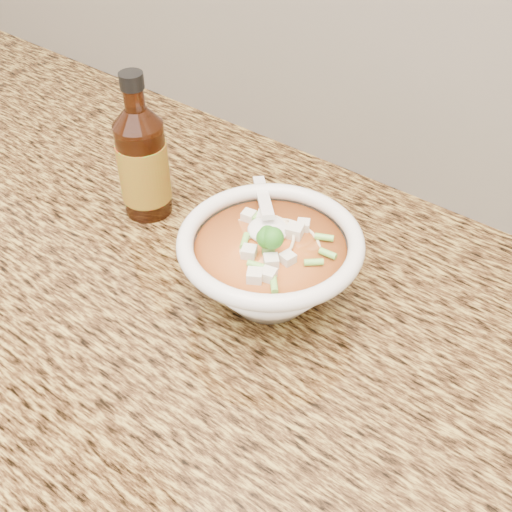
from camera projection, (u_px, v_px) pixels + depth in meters
The scene contains 3 objects.
counter_slab at pixel (302, 342), 0.73m from camera, with size 4.00×0.68×0.04m, color olive.
soup_bowl at pixel (270, 266), 0.72m from camera, with size 0.21×0.21×0.11m.
hot_sauce_bottle at pixel (143, 163), 0.83m from camera, with size 0.09×0.09×0.20m.
Camera 1 is at (0.25, 1.26, 1.44)m, focal length 45.00 mm.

